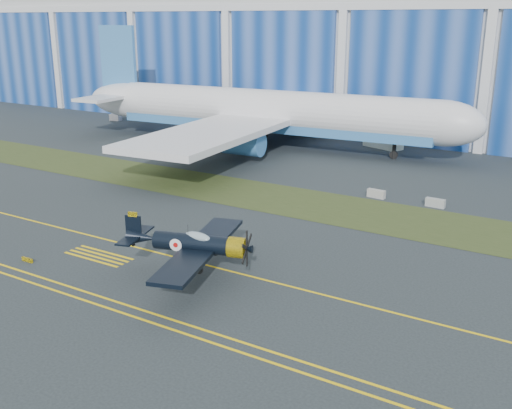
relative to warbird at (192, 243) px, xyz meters
The scene contains 13 objects.
ground 11.82m from the warbird, 41.88° to the left, with size 260.00×260.00×0.00m, color #2B3337.
grass_median 23.45m from the warbird, 68.49° to the left, with size 260.00×10.00×0.02m, color #475128.
taxiway_centreline 9.39m from the warbird, 17.26° to the left, with size 200.00×0.20×0.02m, color yellow.
edge_line_near 11.32m from the warbird, 38.74° to the right, with size 80.00×0.20×0.02m, color yellow.
edge_line_far 10.74m from the warbird, 34.42° to the right, with size 80.00×0.20×0.02m, color yellow.
hold_short_ladder 9.91m from the warbird, behind, with size 6.00×2.40×0.02m, color yellow, non-canonical shape.
guard_board_left 14.41m from the warbird, 162.10° to the right, with size 1.20×0.15×0.35m, color yellow.
warbird is the anchor object (origin of this frame).
jetliner 50.28m from the warbird, 113.80° to the left, with size 74.72×65.06×24.37m.
shipping_container 53.60m from the warbird, 94.96° to the left, with size 5.96×2.38×2.58m, color white.
cart 76.65m from the warbird, 138.47° to the left, with size 2.06×1.23×1.23m, color white.
barrier_a 27.99m from the warbird, 81.69° to the left, with size 2.00×0.60×0.90m, color #A09F99.
barrier_b 29.59m from the warbird, 69.17° to the left, with size 2.00×0.60×0.90m, color #939998.
Camera 1 is at (17.12, -40.43, 18.78)m, focal length 42.00 mm.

